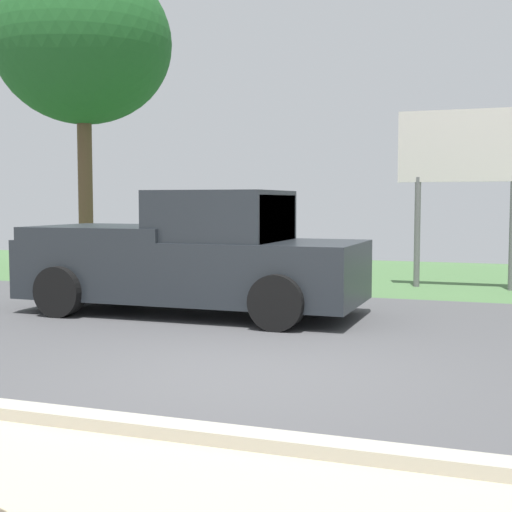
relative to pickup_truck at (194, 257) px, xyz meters
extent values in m
cube|color=#4C4C4F|center=(1.98, -1.33, -0.92)|extent=(40.00, 8.00, 0.10)
cube|color=#4B7342|center=(1.98, 6.67, -0.92)|extent=(40.00, 8.00, 0.10)
cube|color=#B2AD9E|center=(1.98, -5.33, -0.82)|extent=(40.00, 0.24, 0.10)
cube|color=#23282D|center=(-0.03, 0.00, -0.19)|extent=(5.20, 2.00, 0.90)
cube|color=#23282D|center=(0.47, 0.00, 0.56)|extent=(1.80, 1.84, 0.90)
cube|color=#2D3842|center=(1.32, 0.00, 0.56)|extent=(0.10, 1.70, 0.77)
cube|color=#23282D|center=(-1.33, 0.00, 0.36)|extent=(2.40, 2.00, 0.20)
cylinder|color=black|center=(1.67, 1.00, -0.49)|extent=(0.76, 0.28, 0.76)
cylinder|color=black|center=(1.67, -1.00, -0.49)|extent=(0.76, 0.28, 0.76)
cylinder|color=black|center=(-1.73, 1.00, -0.49)|extent=(0.76, 0.28, 0.76)
cylinder|color=black|center=(-1.73, -1.00, -0.49)|extent=(0.76, 0.28, 0.76)
cylinder|color=slate|center=(2.82, 4.61, 0.23)|extent=(0.12, 0.12, 2.20)
cylinder|color=slate|center=(4.62, 4.61, 0.23)|extent=(0.12, 0.12, 2.20)
cube|color=silver|center=(3.72, 4.61, 1.93)|extent=(2.60, 0.10, 1.40)
cylinder|color=brown|center=(-5.48, 5.51, 1.24)|extent=(0.36, 0.36, 4.23)
ellipsoid|color=#1E5623|center=(-5.48, 5.51, 4.75)|extent=(4.38, 4.38, 3.98)
camera|label=1|loc=(4.55, -9.95, 0.86)|focal=50.05mm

